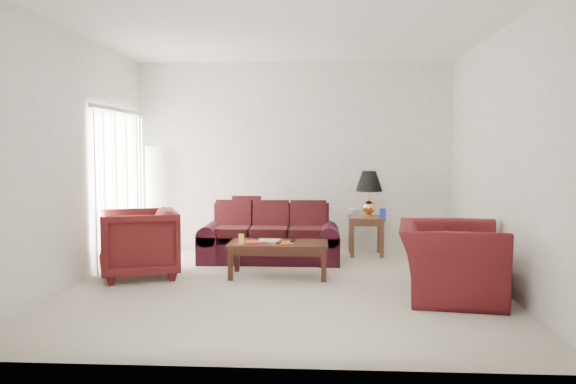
% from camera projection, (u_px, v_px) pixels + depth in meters
% --- Properties ---
extents(floor, '(5.00, 5.00, 0.00)m').
position_uv_depth(floor, '(284.00, 286.00, 6.62)').
color(floor, beige).
rests_on(floor, ground).
extents(blinds, '(0.10, 2.00, 2.16)m').
position_uv_depth(blinds, '(120.00, 187.00, 7.98)').
color(blinds, silver).
rests_on(blinds, ground).
extents(sofa, '(2.06, 1.02, 0.82)m').
position_uv_depth(sofa, '(270.00, 233.00, 8.05)').
color(sofa, black).
rests_on(sofa, ground).
extents(throw_pillow, '(0.44, 0.23, 0.45)m').
position_uv_depth(throw_pillow, '(246.00, 210.00, 8.62)').
color(throw_pillow, black).
rests_on(throw_pillow, sofa).
extents(end_table, '(0.57, 0.57, 0.59)m').
position_uv_depth(end_table, '(366.00, 236.00, 8.56)').
color(end_table, brown).
rests_on(end_table, ground).
extents(table_lamp, '(0.47, 0.47, 0.69)m').
position_uv_depth(table_lamp, '(369.00, 194.00, 8.57)').
color(table_lamp, '#D18D41').
rests_on(table_lamp, end_table).
extents(clock, '(0.13, 0.09, 0.13)m').
position_uv_depth(clock, '(357.00, 214.00, 8.37)').
color(clock, '#AFAFB3').
rests_on(clock, end_table).
extents(blue_canister, '(0.10, 0.10, 0.15)m').
position_uv_depth(blue_canister, '(383.00, 213.00, 8.32)').
color(blue_canister, '#1B30B1').
rests_on(blue_canister, end_table).
extents(picture_frame, '(0.16, 0.19, 0.06)m').
position_uv_depth(picture_frame, '(353.00, 209.00, 8.76)').
color(picture_frame, silver).
rests_on(picture_frame, end_table).
extents(floor_lamp, '(0.35, 0.35, 1.68)m').
position_uv_depth(floor_lamp, '(154.00, 198.00, 8.87)').
color(floor_lamp, white).
rests_on(floor_lamp, ground).
extents(armchair_left, '(1.22, 1.20, 0.86)m').
position_uv_depth(armchair_left, '(138.00, 243.00, 7.06)').
color(armchair_left, '#461011').
rests_on(armchair_left, ground).
extents(armchair_right, '(1.26, 1.39, 0.80)m').
position_uv_depth(armchair_right, '(450.00, 261.00, 6.06)').
color(armchair_right, '#430F11').
rests_on(armchair_right, ground).
extents(coffee_table, '(1.37, 0.94, 0.44)m').
position_uv_depth(coffee_table, '(279.00, 259.00, 7.11)').
color(coffee_table, black).
rests_on(coffee_table, ground).
extents(magazine_red, '(0.28, 0.23, 0.01)m').
position_uv_depth(magazine_red, '(256.00, 242.00, 7.07)').
color(magazine_red, red).
rests_on(magazine_red, coffee_table).
extents(magazine_white, '(0.27, 0.21, 0.02)m').
position_uv_depth(magazine_white, '(270.00, 240.00, 7.18)').
color(magazine_white, silver).
rests_on(magazine_white, coffee_table).
extents(magazine_orange, '(0.31, 0.29, 0.01)m').
position_uv_depth(magazine_orange, '(282.00, 243.00, 6.98)').
color(magazine_orange, '#B95215').
rests_on(magazine_orange, coffee_table).
extents(remote_a, '(0.06, 0.17, 0.02)m').
position_uv_depth(remote_a, '(279.00, 242.00, 6.93)').
color(remote_a, black).
rests_on(remote_a, coffee_table).
extents(remote_b, '(0.07, 0.18, 0.02)m').
position_uv_depth(remote_b, '(293.00, 240.00, 7.06)').
color(remote_b, black).
rests_on(remote_b, coffee_table).
extents(yellow_glass, '(0.08, 0.08, 0.12)m').
position_uv_depth(yellow_glass, '(241.00, 239.00, 7.01)').
color(yellow_glass, yellow).
rests_on(yellow_glass, coffee_table).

